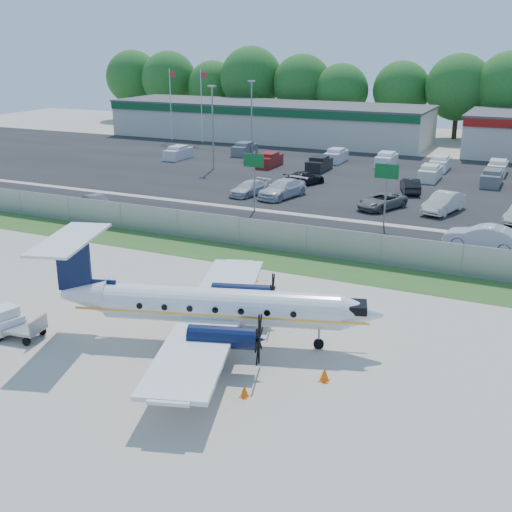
% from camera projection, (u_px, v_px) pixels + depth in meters
% --- Properties ---
extents(ground, '(170.00, 170.00, 0.00)m').
position_uv_depth(ground, '(204.00, 337.00, 30.84)').
color(ground, '#B7AB9B').
rests_on(ground, ground).
extents(grass_verge, '(170.00, 4.00, 0.02)m').
position_uv_depth(grass_verge, '(295.00, 263.00, 41.17)').
color(grass_verge, '#2D561E').
rests_on(grass_verge, ground).
extents(access_road, '(170.00, 8.00, 0.02)m').
position_uv_depth(access_road, '(330.00, 235.00, 47.19)').
color(access_road, black).
rests_on(access_road, ground).
extents(parking_lot, '(170.00, 32.00, 0.02)m').
position_uv_depth(parking_lot, '(396.00, 181.00, 65.27)').
color(parking_lot, black).
rests_on(parking_lot, ground).
extents(perimeter_fence, '(120.00, 0.06, 1.99)m').
position_uv_depth(perimeter_fence, '(306.00, 240.00, 42.57)').
color(perimeter_fence, gray).
rests_on(perimeter_fence, ground).
extents(building_west, '(46.40, 12.40, 5.24)m').
position_uv_depth(building_west, '(268.00, 121.00, 92.91)').
color(building_west, beige).
rests_on(building_west, ground).
extents(sign_left, '(1.80, 0.26, 5.00)m').
position_uv_depth(sign_left, '(254.00, 169.00, 52.60)').
color(sign_left, gray).
rests_on(sign_left, ground).
extents(sign_mid, '(1.80, 0.26, 5.00)m').
position_uv_depth(sign_mid, '(386.00, 180.00, 48.22)').
color(sign_mid, gray).
rests_on(sign_mid, ground).
extents(flagpole_west, '(1.06, 0.12, 10.00)m').
position_uv_depth(flagpole_west, '(171.00, 100.00, 90.69)').
color(flagpole_west, silver).
rests_on(flagpole_west, ground).
extents(flagpole_east, '(1.06, 0.12, 10.00)m').
position_uv_depth(flagpole_east, '(202.00, 102.00, 88.70)').
color(flagpole_east, silver).
rests_on(flagpole_east, ground).
extents(light_pole_nw, '(0.90, 0.35, 9.09)m').
position_uv_depth(light_pole_nw, '(213.00, 122.00, 69.85)').
color(light_pole_nw, gray).
rests_on(light_pole_nw, ground).
extents(light_pole_sw, '(0.90, 0.35, 9.09)m').
position_uv_depth(light_pole_sw, '(252.00, 113.00, 78.46)').
color(light_pole_sw, gray).
rests_on(light_pole_sw, ground).
extents(tree_line, '(112.00, 6.00, 14.00)m').
position_uv_depth(tree_line, '(449.00, 138.00, 94.54)').
color(tree_line, '#1C581A').
rests_on(tree_line, ground).
extents(aircraft, '(15.90, 15.52, 4.87)m').
position_uv_depth(aircraft, '(214.00, 306.00, 29.72)').
color(aircraft, silver).
rests_on(aircraft, ground).
extents(baggage_cart_near, '(2.36, 1.58, 1.16)m').
position_uv_depth(baggage_cart_near, '(20.00, 328.00, 30.59)').
color(baggage_cart_near, gray).
rests_on(baggage_cart_near, ground).
extents(cone_nose, '(0.42, 0.42, 0.60)m').
position_uv_depth(cone_nose, '(325.00, 374.00, 26.80)').
color(cone_nose, '#FD5B08').
rests_on(cone_nose, ground).
extents(cone_port_wing, '(0.36, 0.36, 0.51)m').
position_uv_depth(cone_port_wing, '(244.00, 391.00, 25.60)').
color(cone_port_wing, '#FD5B08').
rests_on(cone_port_wing, ground).
extents(cone_starboard_wing, '(0.39, 0.39, 0.56)m').
position_uv_depth(cone_starboard_wing, '(255.00, 277.00, 37.92)').
color(cone_starboard_wing, '#FD5B08').
rests_on(cone_starboard_wing, ground).
extents(road_car_west, '(4.25, 2.98, 1.33)m').
position_uv_depth(road_car_west, '(98.00, 211.00, 53.86)').
color(road_car_west, '#595B5E').
rests_on(road_car_west, ground).
extents(road_car_mid, '(5.29, 2.20, 1.70)m').
position_uv_depth(road_car_mid, '(482.00, 249.00, 43.88)').
color(road_car_mid, silver).
rests_on(road_car_mid, ground).
extents(parked_car_a, '(2.88, 4.88, 1.32)m').
position_uv_depth(parked_car_a, '(250.00, 195.00, 59.43)').
color(parked_car_a, silver).
rests_on(parked_car_a, ground).
extents(parked_car_b, '(3.50, 5.89, 1.60)m').
position_uv_depth(parked_car_b, '(282.00, 197.00, 58.57)').
color(parked_car_b, silver).
rests_on(parked_car_b, ground).
extents(parked_car_c, '(4.03, 5.35, 1.35)m').
position_uv_depth(parked_car_c, '(381.00, 209.00, 54.58)').
color(parked_car_c, '#595B5E').
rests_on(parked_car_c, ground).
extents(parked_car_d, '(3.03, 5.37, 1.67)m').
position_uv_depth(parked_car_d, '(443.00, 212.00, 53.41)').
color(parked_car_d, beige).
rests_on(parked_car_d, ground).
extents(parked_car_f, '(3.46, 4.97, 1.34)m').
position_uv_depth(parked_car_f, '(305.00, 185.00, 63.79)').
color(parked_car_f, black).
rests_on(parked_car_f, ground).
extents(parked_car_g, '(2.79, 4.51, 1.40)m').
position_uv_depth(parked_car_g, '(410.00, 193.00, 60.35)').
color(parked_car_g, black).
rests_on(parked_car_g, ground).
extents(far_parking_rows, '(56.00, 10.00, 1.60)m').
position_uv_depth(far_parking_rows, '(407.00, 173.00, 69.58)').
color(far_parking_rows, gray).
rests_on(far_parking_rows, ground).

